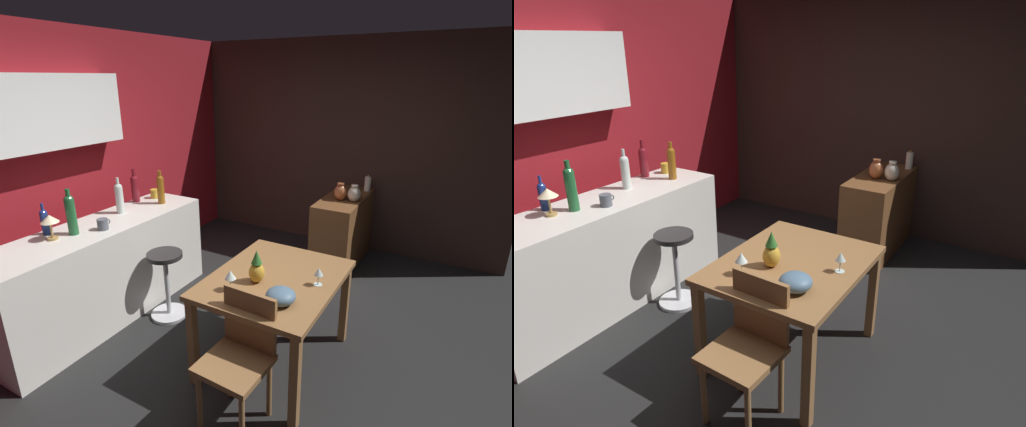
# 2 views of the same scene
# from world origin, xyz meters

# --- Properties ---
(ground_plane) EXTENTS (9.00, 9.00, 0.00)m
(ground_plane) POSITION_xyz_m (0.00, 0.00, 0.00)
(ground_plane) COLOR black
(wall_kitchen_back) EXTENTS (5.20, 0.33, 2.60)m
(wall_kitchen_back) POSITION_xyz_m (-0.06, 2.08, 1.41)
(wall_kitchen_back) COLOR maroon
(wall_kitchen_back) RESTS_ON ground_plane
(wall_side_right) EXTENTS (0.10, 4.40, 2.60)m
(wall_side_right) POSITION_xyz_m (2.55, 0.30, 1.30)
(wall_side_right) COLOR #33231E
(wall_side_right) RESTS_ON ground_plane
(dining_table) EXTENTS (1.11, 0.89, 0.74)m
(dining_table) POSITION_xyz_m (-0.01, -0.24, 0.65)
(dining_table) COLOR olive
(dining_table) RESTS_ON ground_plane
(kitchen_counter) EXTENTS (2.10, 0.60, 0.90)m
(kitchen_counter) POSITION_xyz_m (-0.19, 1.42, 0.45)
(kitchen_counter) COLOR silver
(kitchen_counter) RESTS_ON ground_plane
(sideboard_cabinet) EXTENTS (1.10, 0.44, 0.82)m
(sideboard_cabinet) POSITION_xyz_m (1.97, -0.15, 0.41)
(sideboard_cabinet) COLOR brown
(sideboard_cabinet) RESTS_ON ground_plane
(chair_near_window) EXTENTS (0.42, 0.42, 0.88)m
(chair_near_window) POSITION_xyz_m (-0.60, -0.29, 0.49)
(chair_near_window) COLOR olive
(chair_near_window) RESTS_ON ground_plane
(bar_stool) EXTENTS (0.34, 0.34, 0.65)m
(bar_stool) POSITION_xyz_m (0.05, 0.90, 0.34)
(bar_stool) COLOR #262323
(bar_stool) RESTS_ON ground_plane
(wine_glass_left) EXTENTS (0.08, 0.08, 0.15)m
(wine_glass_left) POSITION_xyz_m (-0.32, -0.05, 0.85)
(wine_glass_left) COLOR silver
(wine_glass_left) RESTS_ON dining_table
(wine_glass_right) EXTENTS (0.07, 0.07, 0.13)m
(wine_glass_right) POSITION_xyz_m (0.04, -0.55, 0.84)
(wine_glass_right) COLOR silver
(wine_glass_right) RESTS_ON dining_table
(pineapple_centerpiece) EXTENTS (0.11, 0.11, 0.25)m
(pineapple_centerpiece) POSITION_xyz_m (-0.13, -0.15, 0.84)
(pineapple_centerpiece) COLOR gold
(pineapple_centerpiece) RESTS_ON dining_table
(fruit_bowl) EXTENTS (0.20, 0.20, 0.11)m
(fruit_bowl) POSITION_xyz_m (-0.30, -0.42, 0.79)
(fruit_bowl) COLOR slate
(fruit_bowl) RESTS_ON dining_table
(wine_bottle_ruby) EXTENTS (0.08, 0.08, 0.35)m
(wine_bottle_ruby) POSITION_xyz_m (0.47, 1.64, 1.06)
(wine_bottle_ruby) COLOR maroon
(wine_bottle_ruby) RESTS_ON kitchen_counter
(wine_bottle_cobalt) EXTENTS (0.06, 0.06, 0.27)m
(wine_bottle_cobalt) POSITION_xyz_m (-0.55, 1.63, 1.02)
(wine_bottle_cobalt) COLOR navy
(wine_bottle_cobalt) RESTS_ON kitchen_counter
(wine_bottle_clear) EXTENTS (0.08, 0.08, 0.35)m
(wine_bottle_clear) POSITION_xyz_m (0.14, 1.50, 1.06)
(wine_bottle_clear) COLOR silver
(wine_bottle_clear) RESTS_ON kitchen_counter
(wine_bottle_green) EXTENTS (0.08, 0.08, 0.39)m
(wine_bottle_green) POSITION_xyz_m (-0.43, 1.43, 1.09)
(wine_bottle_green) COLOR #1E592D
(wine_bottle_green) RESTS_ON kitchen_counter
(wine_bottle_amber) EXTENTS (0.07, 0.07, 0.35)m
(wine_bottle_amber) POSITION_xyz_m (0.56, 1.37, 1.06)
(wine_bottle_amber) COLOR #8C5114
(wine_bottle_amber) RESTS_ON kitchen_counter
(cup_slate) EXTENTS (0.13, 0.09, 0.10)m
(cup_slate) POSITION_xyz_m (-0.24, 1.30, 0.95)
(cup_slate) COLOR #515660
(cup_slate) RESTS_ON kitchen_counter
(cup_mustard) EXTENTS (0.12, 0.09, 0.10)m
(cup_mustard) POSITION_xyz_m (0.67, 1.56, 0.95)
(cup_mustard) COLOR gold
(cup_mustard) RESTS_ON kitchen_counter
(counter_lamp) EXTENTS (0.14, 0.14, 0.21)m
(counter_lamp) POSITION_xyz_m (-0.59, 1.48, 1.06)
(counter_lamp) COLOR #A58447
(counter_lamp) RESTS_ON kitchen_counter
(pillar_candle_tall) EXTENTS (0.07, 0.07, 0.20)m
(pillar_candle_tall) POSITION_xyz_m (2.36, -0.30, 0.91)
(pillar_candle_tall) COLOR white
(pillar_candle_tall) RESTS_ON sideboard_cabinet
(vase_copper) EXTENTS (0.14, 0.14, 0.20)m
(vase_copper) POSITION_xyz_m (1.83, -0.13, 0.91)
(vase_copper) COLOR #B26038
(vase_copper) RESTS_ON sideboard_cabinet
(vase_ceramic_ivory) EXTENTS (0.14, 0.14, 0.19)m
(vase_ceramic_ivory) POSITION_xyz_m (1.84, -0.29, 0.91)
(vase_ceramic_ivory) COLOR beige
(vase_ceramic_ivory) RESTS_ON sideboard_cabinet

